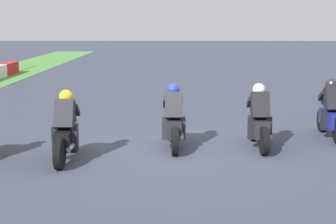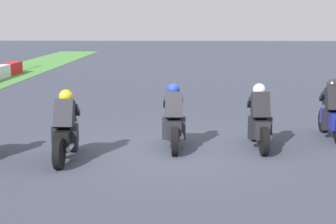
# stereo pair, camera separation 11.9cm
# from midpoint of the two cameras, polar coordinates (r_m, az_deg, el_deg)

# --- Properties ---
(ground_plane) EXTENTS (120.00, 120.00, 0.00)m
(ground_plane) POSITION_cam_midpoint_polar(r_m,az_deg,el_deg) (11.81, 0.30, -4.31)
(ground_plane) COLOR #393F4E
(rider_lane_a) EXTENTS (2.04, 0.54, 1.51)m
(rider_lane_a) POSITION_cam_midpoint_polar(r_m,az_deg,el_deg) (13.57, 18.10, -0.21)
(rider_lane_a) COLOR black
(rider_lane_a) RESTS_ON ground_plane
(rider_lane_b) EXTENTS (2.04, 0.54, 1.51)m
(rider_lane_b) POSITION_cam_midpoint_polar(r_m,az_deg,el_deg) (12.13, 10.43, -1.08)
(rider_lane_b) COLOR black
(rider_lane_b) RESTS_ON ground_plane
(rider_lane_c) EXTENTS (2.04, 0.55, 1.51)m
(rider_lane_c) POSITION_cam_midpoint_polar(r_m,az_deg,el_deg) (11.93, 0.91, -1.10)
(rider_lane_c) COLOR black
(rider_lane_c) RESTS_ON ground_plane
(rider_lane_d) EXTENTS (2.04, 0.54, 1.51)m
(rider_lane_d) POSITION_cam_midpoint_polar(r_m,az_deg,el_deg) (11.11, -11.00, -2.14)
(rider_lane_d) COLOR black
(rider_lane_d) RESTS_ON ground_plane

